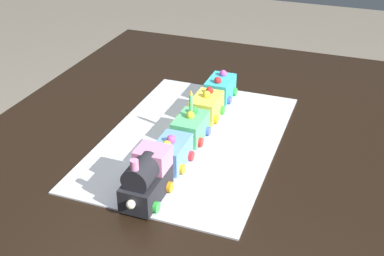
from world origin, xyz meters
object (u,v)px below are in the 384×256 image
object	(u,v)px
cake_car_tanker_turquoise	(220,88)
cake_locomotive	(146,178)
cake_car_caboose_mint_green	(190,127)
cake_car_gondola_lemon	(206,106)
cake_car_hopper_sky_blue	(171,152)
dining_table	(183,177)
birthday_candle	(191,101)

from	to	relation	value
cake_car_tanker_turquoise	cake_locomotive	bearing A→B (deg)	180.00
cake_car_caboose_mint_green	cake_car_gondola_lemon	bearing A→B (deg)	0.00
cake_car_hopper_sky_blue	cake_locomotive	bearing A→B (deg)	180.00
dining_table	cake_locomotive	distance (m)	0.28
dining_table	birthday_candle	size ratio (longest dim) A/B	26.20
dining_table	cake_locomotive	world-z (taller)	cake_locomotive
cake_locomotive	dining_table	bearing A→B (deg)	3.46
dining_table	cake_car_gondola_lemon	xyz separation A→B (m)	(0.13, -0.01, 0.14)
cake_locomotive	cake_car_caboose_mint_green	distance (m)	0.25
dining_table	cake_car_tanker_turquoise	size ratio (longest dim) A/B	14.00
cake_car_caboose_mint_green	cake_car_gondola_lemon	size ratio (longest dim) A/B	1.00
cake_locomotive	cake_car_caboose_mint_green	xyz separation A→B (m)	(0.25, -0.00, -0.02)
cake_car_gondola_lemon	cake_car_hopper_sky_blue	bearing A→B (deg)	180.00
cake_car_caboose_mint_green	birthday_candle	world-z (taller)	birthday_candle
cake_locomotive	cake_car_tanker_turquoise	xyz separation A→B (m)	(0.48, -0.00, -0.02)
cake_locomotive	cake_car_tanker_turquoise	bearing A→B (deg)	-0.00
cake_car_gondola_lemon	birthday_candle	size ratio (longest dim) A/B	1.87
cake_car_hopper_sky_blue	birthday_candle	distance (m)	0.14
cake_locomotive	cake_car_gondola_lemon	distance (m)	0.37
cake_car_hopper_sky_blue	cake_car_caboose_mint_green	world-z (taller)	same
cake_car_hopper_sky_blue	cake_car_tanker_turquoise	xyz separation A→B (m)	(0.35, 0.00, 0.00)
birthday_candle	cake_car_caboose_mint_green	bearing A→B (deg)	-180.00
birthday_candle	cake_car_tanker_turquoise	bearing A→B (deg)	-0.00
dining_table	cake_car_hopper_sky_blue	xyz separation A→B (m)	(-0.11, -0.01, 0.14)
cake_car_tanker_turquoise	cake_car_gondola_lemon	bearing A→B (deg)	180.00
cake_car_tanker_turquoise	birthday_candle	bearing A→B (deg)	180.00
cake_car_hopper_sky_blue	birthday_candle	size ratio (longest dim) A/B	1.87
cake_car_gondola_lemon	birthday_candle	bearing A→B (deg)	180.00
cake_car_hopper_sky_blue	cake_car_caboose_mint_green	distance (m)	0.12
cake_locomotive	cake_car_gondola_lemon	size ratio (longest dim) A/B	1.40
birthday_candle	dining_table	bearing A→B (deg)	139.70
dining_table	cake_car_gondola_lemon	size ratio (longest dim) A/B	14.00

